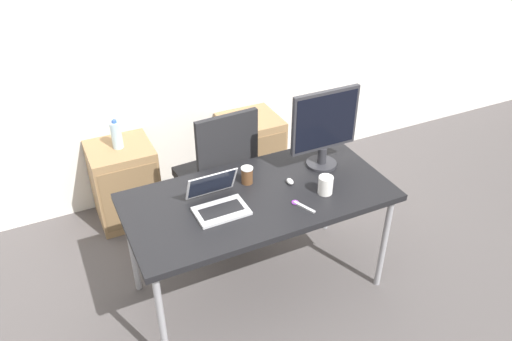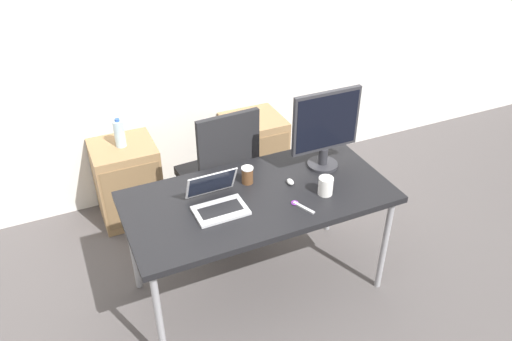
# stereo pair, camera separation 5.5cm
# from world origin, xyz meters

# --- Properties ---
(ground_plane) EXTENTS (14.00, 14.00, 0.00)m
(ground_plane) POSITION_xyz_m (0.00, 0.00, 0.00)
(ground_plane) COLOR #514C4C
(wall_back) EXTENTS (10.00, 0.05, 2.60)m
(wall_back) POSITION_xyz_m (0.00, 1.41, 1.30)
(wall_back) COLOR silver
(wall_back) RESTS_ON ground_plane
(desk) EXTENTS (1.62, 0.79, 0.78)m
(desk) POSITION_xyz_m (0.00, 0.00, 0.72)
(desk) COLOR black
(desk) RESTS_ON ground_plane
(office_chair) EXTENTS (0.56, 0.57, 1.10)m
(office_chair) POSITION_xyz_m (-0.02, 0.65, 0.42)
(office_chair) COLOR #232326
(office_chair) RESTS_ON ground_plane
(cabinet_left) EXTENTS (0.48, 0.45, 0.65)m
(cabinet_left) POSITION_xyz_m (-0.61, 1.15, 0.32)
(cabinet_left) COLOR #99754C
(cabinet_left) RESTS_ON ground_plane
(cabinet_right) EXTENTS (0.48, 0.45, 0.65)m
(cabinet_right) POSITION_xyz_m (0.48, 1.15, 0.32)
(cabinet_right) COLOR #99754C
(cabinet_right) RESTS_ON ground_plane
(water_bottle) EXTENTS (0.08, 0.08, 0.23)m
(water_bottle) POSITION_xyz_m (-0.61, 1.16, 0.75)
(water_bottle) COLOR silver
(water_bottle) RESTS_ON cabinet_left
(laptop_center) EXTENTS (0.31, 0.29, 0.20)m
(laptop_center) POSITION_xyz_m (-0.27, -0.02, 0.82)
(laptop_center) COLOR silver
(laptop_center) RESTS_ON desk
(monitor) EXTENTS (0.46, 0.20, 0.53)m
(monitor) POSITION_xyz_m (0.52, 0.12, 1.06)
(monitor) COLOR #2D2D33
(monitor) RESTS_ON desk
(mouse) EXTENTS (0.04, 0.06, 0.03)m
(mouse) POSITION_xyz_m (0.23, 0.02, 0.79)
(mouse) COLOR silver
(mouse) RESTS_ON desk
(coffee_cup_white) EXTENTS (0.09, 0.09, 0.11)m
(coffee_cup_white) POSITION_xyz_m (0.37, -0.16, 0.83)
(coffee_cup_white) COLOR white
(coffee_cup_white) RESTS_ON desk
(coffee_cup_brown) EXTENTS (0.08, 0.08, 0.11)m
(coffee_cup_brown) POSITION_xyz_m (-0.01, 0.15, 0.83)
(coffee_cup_brown) COLOR brown
(coffee_cup_brown) RESTS_ON desk
(scissors) EXTENTS (0.09, 0.16, 0.01)m
(scissors) POSITION_xyz_m (0.17, -0.21, 0.78)
(scissors) COLOR #B2B2B7
(scissors) RESTS_ON desk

